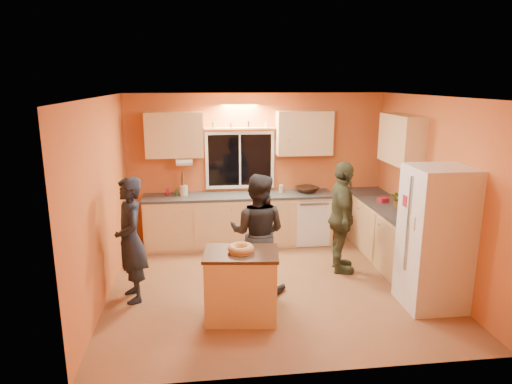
{
  "coord_description": "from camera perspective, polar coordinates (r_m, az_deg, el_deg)",
  "views": [
    {
      "loc": [
        -0.97,
        -5.85,
        2.81
      ],
      "look_at": [
        -0.21,
        0.4,
        1.26
      ],
      "focal_mm": 32.0,
      "sensor_mm": 36.0,
      "label": 1
    }
  ],
  "objects": [
    {
      "name": "refrigerator",
      "position": [
        6.11,
        21.5,
        -5.38
      ],
      "size": [
        0.72,
        0.7,
        1.8
      ],
      "primitive_type": "cube",
      "color": "silver",
      "rests_on": "ground"
    },
    {
      "name": "island",
      "position": [
        5.56,
        -1.86,
        -11.51
      ],
      "size": [
        0.94,
        0.69,
        0.84
      ],
      "rotation": [
        0.0,
        0.0,
        -0.12
      ],
      "color": "tan",
      "rests_on": "ground"
    },
    {
      "name": "back_counter",
      "position": [
        7.97,
        0.45,
        -3.39
      ],
      "size": [
        4.23,
        0.62,
        0.9
      ],
      "color": "tan",
      "rests_on": "ground"
    },
    {
      "name": "mixing_bowl",
      "position": [
        8.03,
        6.38,
        0.33
      ],
      "size": [
        0.51,
        0.51,
        0.09
      ],
      "primitive_type": "imported",
      "rotation": [
        0.0,
        0.0,
        0.42
      ],
      "color": "black",
      "rests_on": "back_counter"
    },
    {
      "name": "person_center",
      "position": [
        6.16,
        0.21,
        -5.13
      ],
      "size": [
        0.95,
        0.85,
        1.62
      ],
      "primitive_type": "imported",
      "rotation": [
        0.0,
        0.0,
        2.78
      ],
      "color": "black",
      "rests_on": "ground"
    },
    {
      "name": "red_box",
      "position": [
        7.61,
        15.59,
        -0.95
      ],
      "size": [
        0.19,
        0.17,
        0.07
      ],
      "primitive_type": "cube",
      "rotation": [
        0.0,
        0.0,
        0.34
      ],
      "color": "maroon",
      "rests_on": "right_counter"
    },
    {
      "name": "potted_plant",
      "position": [
        7.29,
        17.52,
        -0.79
      ],
      "size": [
        0.34,
        0.32,
        0.3
      ],
      "primitive_type": "imported",
      "rotation": [
        0.0,
        0.0,
        0.38
      ],
      "color": "gray",
      "rests_on": "right_counter"
    },
    {
      "name": "person_left",
      "position": [
        6.09,
        -15.41,
        -5.79
      ],
      "size": [
        0.56,
        0.69,
        1.63
      ],
      "primitive_type": "imported",
      "rotation": [
        0.0,
        0.0,
        -1.25
      ],
      "color": "black",
      "rests_on": "ground"
    },
    {
      "name": "right_counter",
      "position": [
        7.37,
        16.87,
        -5.44
      ],
      "size": [
        0.62,
        1.84,
        0.9
      ],
      "color": "tan",
      "rests_on": "ground"
    },
    {
      "name": "room_shell",
      "position": [
        6.47,
        2.88,
        3.19
      ],
      "size": [
        4.54,
        4.04,
        2.61
      ],
      "color": "#C45832",
      "rests_on": "ground"
    },
    {
      "name": "person_right",
      "position": [
        6.85,
        10.68,
        -3.17
      ],
      "size": [
        0.58,
        1.04,
        1.67
      ],
      "primitive_type": "imported",
      "rotation": [
        0.0,
        0.0,
        1.39
      ],
      "color": "#303622",
      "rests_on": "ground"
    },
    {
      "name": "bundt_pastry",
      "position": [
        5.38,
        -1.9,
        -7.07
      ],
      "size": [
        0.31,
        0.31,
        0.09
      ],
      "primitive_type": "torus",
      "color": "tan",
      "rests_on": "island"
    },
    {
      "name": "ground",
      "position": [
        6.56,
        2.28,
        -11.54
      ],
      "size": [
        4.5,
        4.5,
        0.0
      ],
      "primitive_type": "plane",
      "color": "brown",
      "rests_on": "ground"
    },
    {
      "name": "utensil_crock",
      "position": [
        7.83,
        -9.04,
        0.17
      ],
      "size": [
        0.14,
        0.14,
        0.17
      ],
      "primitive_type": "cylinder",
      "color": "beige",
      "rests_on": "back_counter"
    }
  ]
}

